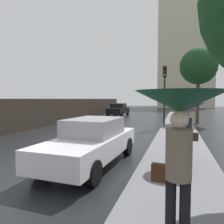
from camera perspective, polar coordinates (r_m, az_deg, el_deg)
car_white_near_kerb at (r=6.65m, az=-5.41°, el=-7.87°), size 1.87×4.52×1.42m
car_black_mid_road at (r=25.10m, az=1.73°, el=0.66°), size 1.85×4.33×1.51m
pedestrian_with_umbrella_near at (r=6.43m, az=19.28°, el=-0.85°), size 1.06×1.06×1.78m
pedestrian_with_umbrella_far at (r=2.81m, az=17.71°, el=-1.69°), size 1.14×1.14×2.00m
traffic_light at (r=15.29m, az=14.04°, el=7.22°), size 0.26×0.39×4.17m
street_tree_near at (r=18.79m, az=22.35°, el=11.35°), size 2.96×2.96×6.18m
distant_tower at (r=56.68m, az=19.23°, el=14.52°), size 12.41×11.06×31.78m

